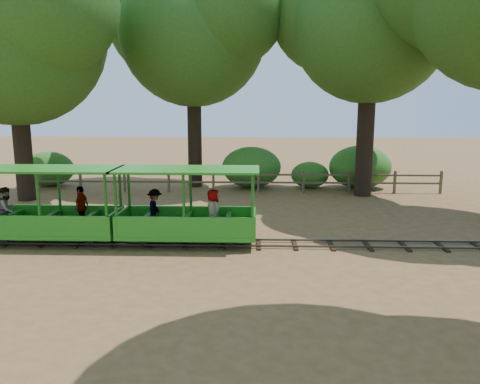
{
  "coord_description": "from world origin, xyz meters",
  "views": [
    {
      "loc": [
        0.93,
        -12.49,
        3.83
      ],
      "look_at": [
        0.46,
        0.5,
        1.41
      ],
      "focal_mm": 35.0,
      "sensor_mm": 36.0,
      "label": 1
    }
  ],
  "objects": [
    {
      "name": "ground",
      "position": [
        0.0,
        0.0,
        0.0
      ],
      "size": [
        90.0,
        90.0,
        0.0
      ],
      "primitive_type": "plane",
      "color": "#976B41",
      "rests_on": "ground"
    },
    {
      "name": "track",
      "position": [
        0.0,
        0.0,
        0.07
      ],
      "size": [
        22.0,
        1.0,
        0.1
      ],
      "color": "#3F3D3A",
      "rests_on": "ground"
    },
    {
      "name": "carriage_front",
      "position": [
        -4.89,
        -0.01,
        0.83
      ],
      "size": [
        3.92,
        1.6,
        2.04
      ],
      "color": "#27901F",
      "rests_on": "track"
    },
    {
      "name": "carriage_rear",
      "position": [
        -1.02,
        0.02,
        0.82
      ],
      "size": [
        3.92,
        1.6,
        2.04
      ],
      "color": "#27901F",
      "rests_on": "track"
    },
    {
      "name": "oak_nw",
      "position": [
        -8.54,
        6.1,
        6.93
      ],
      "size": [
        8.87,
        7.8,
        10.11
      ],
      "color": "#2D2116",
      "rests_on": "ground"
    },
    {
      "name": "oak_nc",
      "position": [
        -2.03,
        9.59,
        7.4
      ],
      "size": [
        8.32,
        7.32,
        10.39
      ],
      "color": "#2D2116",
      "rests_on": "ground"
    },
    {
      "name": "oak_ne",
      "position": [
        5.47,
        7.59,
        7.43
      ],
      "size": [
        8.08,
        7.11,
        10.34
      ],
      "color": "#2D2116",
      "rests_on": "ground"
    },
    {
      "name": "fence",
      "position": [
        0.0,
        8.0,
        0.58
      ],
      "size": [
        18.1,
        0.1,
        1.0
      ],
      "color": "brown",
      "rests_on": "ground"
    },
    {
      "name": "shrub_west",
      "position": [
        -9.0,
        9.3,
        0.83
      ],
      "size": [
        2.4,
        1.84,
        1.66
      ],
      "primitive_type": "ellipsoid",
      "color": "#2D6B1E",
      "rests_on": "ground"
    },
    {
      "name": "shrub_mid_w",
      "position": [
        0.68,
        9.3,
        0.96
      ],
      "size": [
        2.77,
        2.13,
        1.92
      ],
      "primitive_type": "ellipsoid",
      "color": "#2D6B1E",
      "rests_on": "ground"
    },
    {
      "name": "shrub_mid_e",
      "position": [
        3.43,
        9.3,
        0.61
      ],
      "size": [
        1.77,
        1.36,
        1.22
      ],
      "primitive_type": "ellipsoid",
      "color": "#2D6B1E",
      "rests_on": "ground"
    },
    {
      "name": "shrub_east",
      "position": [
        5.74,
        9.3,
        1.0
      ],
      "size": [
        2.88,
        2.22,
        1.99
      ],
      "primitive_type": "ellipsoid",
      "color": "#2D6B1E",
      "rests_on": "ground"
    }
  ]
}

